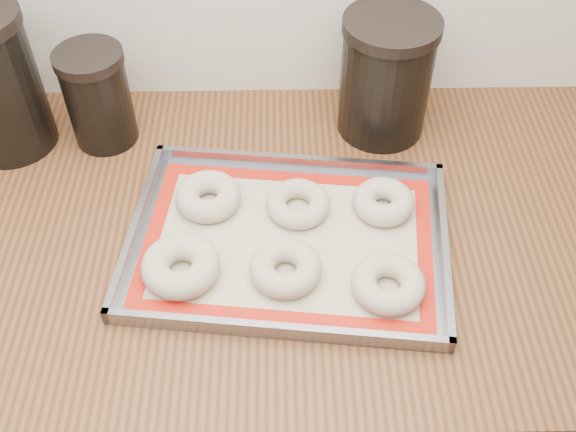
{
  "coord_description": "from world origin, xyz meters",
  "views": [
    {
      "loc": [
        0.17,
        0.99,
        1.66
      ],
      "look_at": [
        0.18,
        1.63,
        0.96
      ],
      "focal_mm": 42.0,
      "sensor_mm": 36.0,
      "label": 1
    }
  ],
  "objects_px": {
    "bagel_back_right": "(383,202)",
    "bagel_back_left": "(208,196)",
    "bagel_front_mid": "(286,268)",
    "baking_tray": "(288,240)",
    "bagel_front_right": "(388,284)",
    "canister_mid": "(98,97)",
    "canister_right": "(386,76)",
    "bagel_front_left": "(181,266)",
    "bagel_back_mid": "(298,204)"
  },
  "relations": [
    {
      "from": "bagel_front_left",
      "to": "bagel_back_mid",
      "type": "xyz_separation_m",
      "value": [
        0.17,
        0.12,
        -0.0
      ]
    },
    {
      "from": "bagel_front_right",
      "to": "canister_mid",
      "type": "distance_m",
      "value": 0.56
    },
    {
      "from": "canister_right",
      "to": "bagel_front_left",
      "type": "bearing_deg",
      "value": -134.25
    },
    {
      "from": "bagel_back_right",
      "to": "canister_right",
      "type": "height_order",
      "value": "canister_right"
    },
    {
      "from": "canister_mid",
      "to": "baking_tray",
      "type": "bearing_deg",
      "value": -38.8
    },
    {
      "from": "bagel_front_mid",
      "to": "bagel_back_left",
      "type": "xyz_separation_m",
      "value": [
        -0.12,
        0.14,
        0.0
      ]
    },
    {
      "from": "bagel_back_right",
      "to": "canister_mid",
      "type": "distance_m",
      "value": 0.49
    },
    {
      "from": "bagel_front_right",
      "to": "canister_mid",
      "type": "xyz_separation_m",
      "value": [
        -0.44,
        0.34,
        0.06
      ]
    },
    {
      "from": "bagel_front_mid",
      "to": "bagel_back_right",
      "type": "xyz_separation_m",
      "value": [
        0.15,
        0.12,
        -0.0
      ]
    },
    {
      "from": "bagel_back_left",
      "to": "bagel_front_left",
      "type": "bearing_deg",
      "value": -102.36
    },
    {
      "from": "bagel_front_right",
      "to": "canister_mid",
      "type": "relative_size",
      "value": 0.6
    },
    {
      "from": "bagel_back_right",
      "to": "bagel_back_left",
      "type": "bearing_deg",
      "value": 176.61
    },
    {
      "from": "bagel_front_right",
      "to": "bagel_back_mid",
      "type": "xyz_separation_m",
      "value": [
        -0.12,
        0.15,
        -0.0
      ]
    },
    {
      "from": "baking_tray",
      "to": "bagel_back_right",
      "type": "height_order",
      "value": "bagel_back_right"
    },
    {
      "from": "bagel_front_right",
      "to": "bagel_front_left",
      "type": "bearing_deg",
      "value": 173.19
    },
    {
      "from": "bagel_back_mid",
      "to": "bagel_back_right",
      "type": "height_order",
      "value": "bagel_back_right"
    },
    {
      "from": "bagel_front_mid",
      "to": "canister_mid",
      "type": "relative_size",
      "value": 0.6
    },
    {
      "from": "canister_right",
      "to": "bagel_back_left",
      "type": "bearing_deg",
      "value": -146.7
    },
    {
      "from": "baking_tray",
      "to": "canister_mid",
      "type": "bearing_deg",
      "value": 141.2
    },
    {
      "from": "bagel_back_mid",
      "to": "canister_mid",
      "type": "bearing_deg",
      "value": 150.23
    },
    {
      "from": "baking_tray",
      "to": "bagel_back_right",
      "type": "distance_m",
      "value": 0.16
    },
    {
      "from": "bagel_back_left",
      "to": "bagel_back_mid",
      "type": "height_order",
      "value": "bagel_back_left"
    },
    {
      "from": "bagel_front_mid",
      "to": "canister_right",
      "type": "bearing_deg",
      "value": 62.68
    },
    {
      "from": "baking_tray",
      "to": "canister_mid",
      "type": "height_order",
      "value": "canister_mid"
    },
    {
      "from": "baking_tray",
      "to": "bagel_back_mid",
      "type": "distance_m",
      "value": 0.06
    },
    {
      "from": "bagel_back_mid",
      "to": "bagel_back_right",
      "type": "distance_m",
      "value": 0.13
    },
    {
      "from": "bagel_back_right",
      "to": "canister_right",
      "type": "bearing_deg",
      "value": 84.82
    },
    {
      "from": "bagel_front_left",
      "to": "bagel_back_left",
      "type": "bearing_deg",
      "value": 77.64
    },
    {
      "from": "bagel_back_right",
      "to": "bagel_front_mid",
      "type": "bearing_deg",
      "value": -140.45
    },
    {
      "from": "bagel_back_left",
      "to": "canister_mid",
      "type": "bearing_deg",
      "value": 137.63
    },
    {
      "from": "bagel_back_mid",
      "to": "canister_mid",
      "type": "height_order",
      "value": "canister_mid"
    },
    {
      "from": "bagel_front_right",
      "to": "canister_right",
      "type": "xyz_separation_m",
      "value": [
        0.03,
        0.36,
        0.08
      ]
    },
    {
      "from": "baking_tray",
      "to": "bagel_front_right",
      "type": "relative_size",
      "value": 4.89
    },
    {
      "from": "baking_tray",
      "to": "bagel_front_left",
      "type": "height_order",
      "value": "bagel_front_left"
    },
    {
      "from": "bagel_front_left",
      "to": "canister_right",
      "type": "bearing_deg",
      "value": 45.75
    },
    {
      "from": "baking_tray",
      "to": "canister_right",
      "type": "distance_m",
      "value": 0.33
    },
    {
      "from": "bagel_front_mid",
      "to": "bagel_front_right",
      "type": "relative_size",
      "value": 0.99
    },
    {
      "from": "bagel_front_mid",
      "to": "canister_right",
      "type": "xyz_separation_m",
      "value": [
        0.17,
        0.33,
        0.08
      ]
    },
    {
      "from": "bagel_front_right",
      "to": "bagel_back_right",
      "type": "relative_size",
      "value": 1.09
    },
    {
      "from": "bagel_back_right",
      "to": "baking_tray",
      "type": "bearing_deg",
      "value": -157.29
    },
    {
      "from": "canister_right",
      "to": "bagel_front_mid",
      "type": "bearing_deg",
      "value": -117.32
    },
    {
      "from": "bagel_front_left",
      "to": "bagel_back_mid",
      "type": "bearing_deg",
      "value": 35.88
    },
    {
      "from": "canister_mid",
      "to": "canister_right",
      "type": "xyz_separation_m",
      "value": [
        0.47,
        0.02,
        0.02
      ]
    },
    {
      "from": "bagel_back_right",
      "to": "bagel_front_left",
      "type": "bearing_deg",
      "value": -157.93
    },
    {
      "from": "canister_mid",
      "to": "canister_right",
      "type": "height_order",
      "value": "canister_right"
    },
    {
      "from": "bagel_back_left",
      "to": "canister_mid",
      "type": "xyz_separation_m",
      "value": [
        -0.18,
        0.17,
        0.06
      ]
    },
    {
      "from": "bagel_front_right",
      "to": "bagel_back_right",
      "type": "bearing_deg",
      "value": 85.91
    },
    {
      "from": "bagel_back_left",
      "to": "bagel_back_mid",
      "type": "relative_size",
      "value": 1.04
    },
    {
      "from": "bagel_back_left",
      "to": "bagel_front_mid",
      "type": "bearing_deg",
      "value": -50.47
    },
    {
      "from": "bagel_back_left",
      "to": "canister_mid",
      "type": "distance_m",
      "value": 0.26
    }
  ]
}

